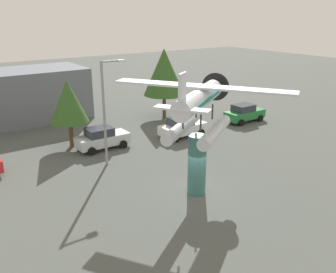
% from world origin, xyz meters
% --- Properties ---
extents(ground_plane, '(140.00, 140.00, 0.00)m').
position_xyz_m(ground_plane, '(0.00, 0.00, 0.00)').
color(ground_plane, '#4C514C').
extents(display_pedestal, '(1.10, 1.10, 3.68)m').
position_xyz_m(display_pedestal, '(0.00, 0.00, 1.84)').
color(display_pedestal, '#386B66').
rests_on(display_pedestal, ground).
extents(floatplane_monument, '(7.07, 9.27, 4.00)m').
position_xyz_m(floatplane_monument, '(0.11, 0.07, 5.35)').
color(floatplane_monument, silver).
rests_on(floatplane_monument, display_pedestal).
extents(car_mid_silver, '(4.20, 2.02, 1.76)m').
position_xyz_m(car_mid_silver, '(-1.42, 10.17, 0.88)').
color(car_mid_silver, silver).
rests_on(car_mid_silver, ground).
extents(car_far_white, '(4.20, 2.02, 1.76)m').
position_xyz_m(car_far_white, '(5.60, 8.87, 0.88)').
color(car_far_white, white).
rests_on(car_far_white, ground).
extents(car_distant_green, '(4.20, 2.02, 1.76)m').
position_xyz_m(car_distant_green, '(13.44, 9.03, 0.88)').
color(car_distant_green, '#237A38').
rests_on(car_distant_green, ground).
extents(streetlight_primary, '(1.84, 0.28, 7.38)m').
position_xyz_m(streetlight_primary, '(-2.31, 7.08, 4.32)').
color(streetlight_primary, gray).
rests_on(streetlight_primary, ground).
extents(storefront_building, '(12.14, 6.45, 5.06)m').
position_xyz_m(storefront_building, '(-4.35, 22.00, 2.53)').
color(storefront_building, slate).
rests_on(storefront_building, ground).
extents(tree_east, '(3.04, 3.04, 5.44)m').
position_xyz_m(tree_east, '(-3.23, 12.06, 3.73)').
color(tree_east, brown).
rests_on(tree_east, ground).
extents(tree_center_back, '(4.17, 4.17, 7.02)m').
position_xyz_m(tree_center_back, '(7.78, 14.86, 4.69)').
color(tree_center_back, brown).
rests_on(tree_center_back, ground).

